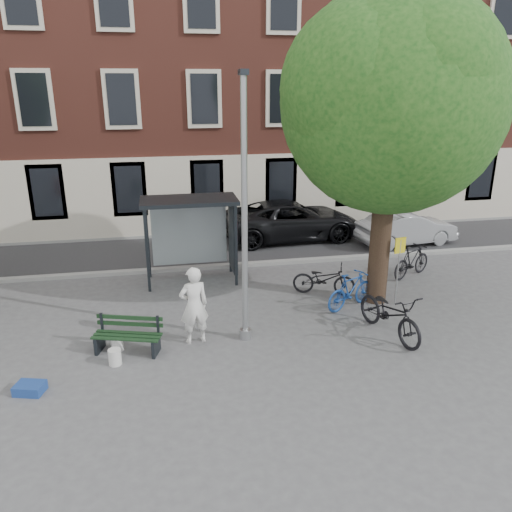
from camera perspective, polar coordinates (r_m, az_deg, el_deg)
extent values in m
plane|color=#4C4C4F|center=(12.22, -1.22, -9.38)|extent=(90.00, 90.00, 0.00)
cube|color=#28282B|center=(18.63, -4.84, 0.77)|extent=(40.00, 4.00, 0.01)
cube|color=gray|center=(16.73, -4.10, -1.16)|extent=(40.00, 0.25, 0.12)
cube|color=gray|center=(20.51, -5.45, 2.63)|extent=(40.00, 0.25, 0.12)
cube|color=brown|center=(23.71, -7.04, 21.74)|extent=(30.00, 8.00, 14.00)
cylinder|color=#9EA0A3|center=(11.12, -1.32, 4.36)|extent=(0.14, 0.14, 6.00)
cylinder|color=#9EA0A3|center=(12.17, -1.22, -8.88)|extent=(0.28, 0.28, 0.24)
cube|color=#1E2328|center=(10.76, -1.45, 20.28)|extent=(0.18, 0.35, 0.12)
cylinder|color=black|center=(14.03, 13.99, 1.39)|extent=(0.56, 0.56, 3.40)
sphere|color=#174715|center=(13.42, 15.29, 16.62)|extent=(5.60, 5.60, 5.60)
sphere|color=#174715|center=(14.18, 18.20, 18.48)|extent=(3.92, 3.92, 3.92)
sphere|color=#174715|center=(12.81, 12.62, 18.08)|extent=(4.20, 4.20, 4.20)
sphere|color=#174715|center=(12.70, 18.22, 18.97)|extent=(3.64, 3.64, 3.64)
cube|color=#1E2328|center=(14.74, -12.35, 0.53)|extent=(0.08, 0.08, 2.50)
cube|color=#1E2328|center=(14.88, -2.31, 1.13)|extent=(0.08, 0.08, 2.50)
cube|color=#1E2328|center=(15.89, -12.29, 1.87)|extent=(0.08, 0.08, 2.50)
cube|color=#1E2328|center=(16.01, -2.96, 2.43)|extent=(0.08, 0.08, 2.50)
cube|color=#1E2328|center=(14.99, -7.68, 6.30)|extent=(2.85, 1.45, 0.12)
cube|color=#8C999E|center=(15.86, -7.63, 2.59)|extent=(2.34, 0.04, 2.00)
cube|color=#1E2328|center=(15.41, -2.65, 2.25)|extent=(0.12, 1.14, 2.12)
cube|color=#D84C19|center=(15.42, -2.40, 2.26)|extent=(0.02, 0.90, 1.62)
imported|color=white|center=(11.74, -7.11, -5.63)|extent=(0.77, 0.58, 1.89)
cube|color=#1E2328|center=(12.15, -17.44, -9.46)|extent=(0.21, 0.49, 0.40)
cube|color=#1E2328|center=(11.70, -11.35, -10.06)|extent=(0.21, 0.49, 0.40)
cube|color=#163219|center=(11.68, -14.81, -9.19)|extent=(1.52, 0.56, 0.04)
cube|color=#163219|center=(11.81, -14.54, -8.84)|extent=(1.52, 0.56, 0.04)
cube|color=#163219|center=(11.94, -14.28, -8.49)|extent=(1.52, 0.56, 0.04)
cube|color=#163219|center=(11.93, -14.20, -7.54)|extent=(1.50, 0.50, 0.09)
cube|color=#163219|center=(11.86, -14.26, -6.84)|extent=(1.50, 0.50, 0.09)
imported|color=black|center=(14.61, 7.76, -2.62)|extent=(1.90, 1.23, 0.94)
imported|color=navy|center=(13.83, 10.79, -3.86)|extent=(1.75, 1.19, 1.03)
imported|color=black|center=(12.52, 15.07, -6.34)|extent=(1.28, 2.36, 1.18)
imported|color=black|center=(16.54, 17.39, -0.55)|extent=(1.77, 1.24, 1.05)
imported|color=black|center=(19.76, 4.08, 4.13)|extent=(5.59, 2.83, 1.52)
imported|color=#97999E|center=(19.88, 16.83, 3.06)|extent=(3.96, 1.81, 1.26)
cube|color=navy|center=(11.19, -24.44, -13.60)|extent=(0.64, 0.53, 0.20)
cylinder|color=white|center=(12.07, -15.61, -9.57)|extent=(0.35, 0.35, 0.36)
cylinder|color=silver|center=(11.52, -15.82, -11.04)|extent=(0.36, 0.36, 0.36)
cylinder|color=#9EA0A3|center=(14.18, 15.88, -1.84)|extent=(0.04, 0.04, 1.88)
cube|color=yellow|center=(13.93, 16.16, 1.18)|extent=(0.33, 0.10, 0.44)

